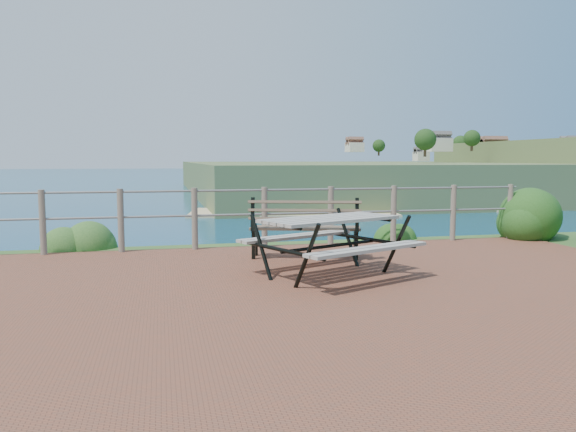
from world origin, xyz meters
name	(u,v)px	position (x,y,z in m)	size (l,w,h in m)	color
ground	(320,295)	(0.00, 0.00, 0.00)	(10.00, 7.00, 0.12)	brown
ocean	(165,163)	(0.00, 200.00, 0.00)	(1200.00, 1200.00, 0.00)	#126071
safety_railing	(265,214)	(0.00, 3.35, 0.57)	(9.40, 0.10, 1.00)	#6B5B4C
picnic_table	(330,240)	(0.37, 0.87, 0.47)	(1.89, 1.40, 0.74)	gray
park_bench	(305,219)	(0.40, 2.19, 0.60)	(1.67, 0.85, 0.91)	brown
shrub_right_edge	(526,238)	(5.04, 3.46, 0.00)	(1.19, 1.19, 1.70)	#1E4816
shrub_lip_west	(82,247)	(-3.00, 4.10, 0.00)	(0.87, 0.87, 0.65)	#2D5821
shrub_lip_east	(397,239)	(2.61, 3.90, 0.00)	(0.73, 0.73, 0.46)	#1E4816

